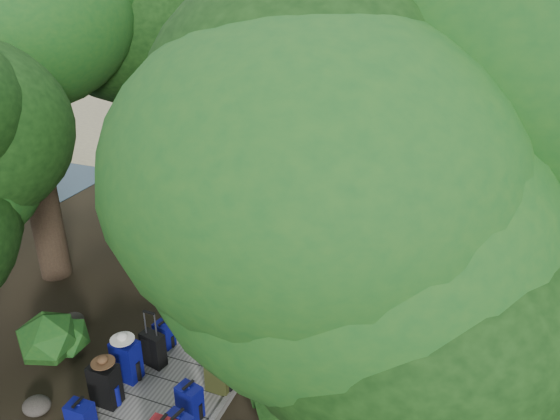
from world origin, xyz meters
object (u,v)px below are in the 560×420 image
at_px(backpack_left_b, 105,382).
at_px(backpack_right_d, 219,374).
at_px(backpack_left_d, 164,333).
at_px(backpack_left_c, 126,358).
at_px(duffel_right_khaki, 244,344).
at_px(backpack_right_c, 190,400).
at_px(suitcase_on_boardwalk, 153,349).
at_px(duffel_right_black, 252,324).
at_px(kayak, 265,138).
at_px(sun_lounger, 433,156).
at_px(lone_suitcase_on_sand, 354,162).
at_px(backpack_left_a, 81,419).

distance_m(backpack_left_b, backpack_right_d, 1.76).
distance_m(backpack_left_b, backpack_left_d, 1.53).
relative_size(backpack_left_c, duffel_right_khaki, 1.37).
relative_size(backpack_right_c, suitcase_on_boardwalk, 0.99).
relative_size(backpack_left_c, duffel_right_black, 1.22).
relative_size(kayak, sun_lounger, 1.58).
bearing_deg(sun_lounger, backpack_right_d, -96.42).
bearing_deg(backpack_right_c, backpack_left_d, 147.20).
xyz_separation_m(lone_suitcase_on_sand, kayak, (-3.93, 1.78, -0.15)).
relative_size(duffel_right_khaki, sun_lounger, 0.28).
bearing_deg(backpack_left_d, backpack_left_b, -83.04).
distance_m(duffel_right_khaki, suitcase_on_boardwalk, 1.54).
bearing_deg(suitcase_on_boardwalk, backpack_left_d, 113.51).
xyz_separation_m(backpack_left_d, backpack_right_d, (1.42, -0.62, 0.04)).
relative_size(backpack_left_b, backpack_left_d, 1.54).
height_order(backpack_left_c, duffel_right_khaki, backpack_left_c).
distance_m(backpack_right_d, kayak, 13.19).
relative_size(backpack_left_c, suitcase_on_boardwalk, 1.27).
bearing_deg(duffel_right_khaki, suitcase_on_boardwalk, -164.56).
relative_size(backpack_right_c, lone_suitcase_on_sand, 1.00).
bearing_deg(backpack_left_d, backpack_right_c, -35.23).
distance_m(suitcase_on_boardwalk, lone_suitcase_on_sand, 10.56).
relative_size(backpack_left_a, backpack_left_b, 0.87).
bearing_deg(backpack_right_c, backpack_left_b, -157.73).
bearing_deg(backpack_right_c, sun_lounger, 93.82).
bearing_deg(kayak, duffel_right_black, -84.78).
relative_size(backpack_left_b, duffel_right_black, 1.21).
bearing_deg(kayak, backpack_left_d, -92.11).
distance_m(duffel_right_khaki, duffel_right_black, 0.58).
distance_m(backpack_left_b, lone_suitcase_on_sand, 11.59).
xyz_separation_m(backpack_left_a, backpack_left_b, (-0.11, 0.69, 0.05)).
relative_size(backpack_left_b, lone_suitcase_on_sand, 1.27).
xyz_separation_m(backpack_right_c, lone_suitcase_on_sand, (-0.34, 11.32, -0.10)).
bearing_deg(lone_suitcase_on_sand, backpack_right_c, -95.09).
distance_m(backpack_left_c, sun_lounger, 12.88).
bearing_deg(suitcase_on_boardwalk, duffel_right_khaki, 42.88).
height_order(backpack_right_c, duffel_right_khaki, backpack_right_c).
distance_m(backpack_left_b, backpack_right_c, 1.38).
xyz_separation_m(backpack_right_c, backpack_right_d, (0.15, 0.67, -0.01)).
bearing_deg(backpack_left_b, backpack_left_d, 87.35).
height_order(backpack_right_c, lone_suitcase_on_sand, backpack_right_c).
relative_size(backpack_left_b, kayak, 0.25).
distance_m(backpack_right_c, sun_lounger, 12.94).
distance_m(duffel_right_khaki, lone_suitcase_on_sand, 9.73).
xyz_separation_m(duffel_right_khaki, duffel_right_black, (-0.10, 0.57, 0.01)).
xyz_separation_m(backpack_left_d, kayak, (-3.00, 11.81, -0.19)).
height_order(backpack_left_a, kayak, backpack_left_a).
xyz_separation_m(backpack_left_b, lone_suitcase_on_sand, (1.02, 11.55, -0.18)).
distance_m(backpack_right_c, duffel_right_black, 2.18).
bearing_deg(suitcase_on_boardwalk, backpack_left_a, -81.35).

